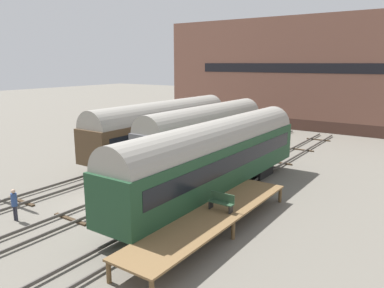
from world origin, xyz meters
TOP-DOWN VIEW (x-y plane):
  - ground_plane at (0.00, 0.00)m, footprint 200.00×200.00m
  - track_left at (-4.81, 0.00)m, footprint 2.60×60.00m
  - track_middle at (0.00, 0.00)m, footprint 2.60×60.00m
  - track_right at (4.81, 0.00)m, footprint 2.60×60.00m
  - train_car_brown at (-4.81, 11.09)m, footprint 3.08×17.23m
  - train_car_grey at (0.00, 10.88)m, footprint 2.85×15.38m
  - train_car_green at (4.81, 4.63)m, footprint 2.90×18.53m
  - station_platform at (7.40, 0.11)m, footprint 2.53×12.53m
  - bench at (7.43, 0.79)m, footprint 1.40×0.40m
  - person_worker at (-2.40, -4.76)m, footprint 0.32×0.32m
  - warehouse_building at (-0.19, 37.95)m, footprint 38.29×12.12m

SIDE VIEW (x-z plane):
  - ground_plane at x=0.00m, z-range 0.00..0.00m
  - track_left at x=-4.81m, z-range 0.01..0.27m
  - track_middle at x=0.00m, z-range 0.01..0.27m
  - track_right at x=4.81m, z-range 0.01..0.27m
  - station_platform at x=7.40m, z-range 0.44..1.47m
  - person_worker at x=-2.40m, z-range 0.19..2.01m
  - bench at x=7.43m, z-range 1.07..1.98m
  - train_car_green at x=4.81m, z-range 0.36..5.44m
  - train_car_brown at x=-4.81m, z-range 0.34..5.50m
  - train_car_grey at x=0.00m, z-range 0.36..5.48m
  - warehouse_building at x=-0.19m, z-range 0.00..14.33m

